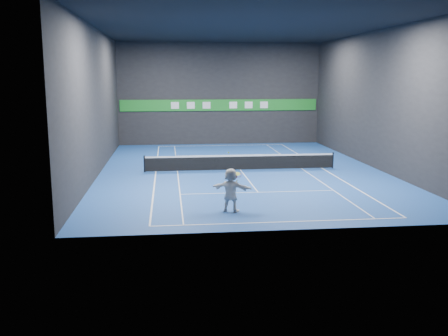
{
  "coord_description": "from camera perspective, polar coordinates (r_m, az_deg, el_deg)",
  "views": [
    {
      "loc": [
        -4.67,
        -31.66,
        6.01
      ],
      "look_at": [
        -1.91,
        -7.25,
        1.5
      ],
      "focal_mm": 40.0,
      "sensor_mm": 36.0,
      "label": 1
    }
  ],
  "objects": [
    {
      "name": "service_line_near",
      "position": [
        26.39,
        3.92,
        -2.78
      ],
      "size": [
        8.23,
        0.06,
        0.01
      ],
      "primitive_type": "cube",
      "color": "white",
      "rests_on": "ground"
    },
    {
      "name": "wall_back",
      "position": [
        44.93,
        -0.49,
        8.48
      ],
      "size": [
        18.0,
        0.1,
        9.0
      ],
      "primitive_type": "cube",
      "color": "black",
      "rests_on": "ground"
    },
    {
      "name": "wall_right",
      "position": [
        34.52,
        17.03,
        7.44
      ],
      "size": [
        0.1,
        26.0,
        9.0
      ],
      "primitive_type": "cube",
      "color": "black",
      "rests_on": "ground"
    },
    {
      "name": "player",
      "position": [
        22.41,
        0.79,
        -2.53
      ],
      "size": [
        1.93,
        1.28,
        1.99
      ],
      "primitive_type": "imported",
      "rotation": [
        0.0,
        0.0,
        2.73
      ],
      "color": "white",
      "rests_on": "ground"
    },
    {
      "name": "sideline_singles_right",
      "position": [
        33.4,
        8.9,
        -0.09
      ],
      "size": [
        0.06,
        23.78,
        0.01
      ],
      "primitive_type": "cube",
      "color": "white",
      "rests_on": "ground"
    },
    {
      "name": "sponsor_banner",
      "position": [
        44.91,
        -0.48,
        7.2
      ],
      "size": [
        17.64,
        0.11,
        1.0
      ],
      "color": "#1C8427",
      "rests_on": "wall_back"
    },
    {
      "name": "sideline_doubles_right",
      "position": [
        33.79,
        11.15,
        -0.04
      ],
      "size": [
        0.08,
        23.78,
        0.01
      ],
      "primitive_type": "cube",
      "color": "white",
      "rests_on": "ground"
    },
    {
      "name": "tennis_ball",
      "position": [
        22.13,
        0.53,
        1.77
      ],
      "size": [
        0.06,
        0.06,
        0.06
      ],
      "primitive_type": "sphere",
      "color": "#D3EA27",
      "rests_on": "player"
    },
    {
      "name": "center_service_line",
      "position": [
        32.57,
        1.9,
        -0.23
      ],
      "size": [
        0.06,
        12.8,
        0.01
      ],
      "primitive_type": "cube",
      "color": "white",
      "rests_on": "ground"
    },
    {
      "name": "wall_left",
      "position": [
        32.0,
        -14.34,
        7.38
      ],
      "size": [
        0.1,
        26.0,
        9.0
      ],
      "primitive_type": "cube",
      "color": "black",
      "rests_on": "ground"
    },
    {
      "name": "wall_front",
      "position": [
        19.3,
        7.61,
        5.82
      ],
      "size": [
        18.0,
        0.1,
        9.0
      ],
      "primitive_type": "cube",
      "color": "black",
      "rests_on": "ground"
    },
    {
      "name": "ceiling",
      "position": [
        32.15,
        2.0,
        15.73
      ],
      "size": [
        26.0,
        26.0,
        0.0
      ],
      "primitive_type": "plane",
      "color": "black",
      "rests_on": "ground"
    },
    {
      "name": "sideline_doubles_left",
      "position": [
        32.24,
        -7.8,
        -0.43
      ],
      "size": [
        0.08,
        23.78,
        0.01
      ],
      "primitive_type": "cube",
      "color": "white",
      "rests_on": "ground"
    },
    {
      "name": "baseline_near",
      "position": [
        21.19,
        6.59,
        -6.14
      ],
      "size": [
        10.98,
        0.08,
        0.01
      ],
      "primitive_type": "cube",
      "color": "white",
      "rests_on": "ground"
    },
    {
      "name": "baseline_far",
      "position": [
        44.21,
        -0.33,
        2.59
      ],
      "size": [
        10.98,
        0.08,
        0.01
      ],
      "primitive_type": "cube",
      "color": "white",
      "rests_on": "ground"
    },
    {
      "name": "tennis_racket",
      "position": [
        22.37,
        1.59,
        -0.87
      ],
      "size": [
        0.42,
        0.34,
        0.55
      ],
      "color": "#B51319",
      "rests_on": "player"
    },
    {
      "name": "sideline_singles_left",
      "position": [
        32.23,
        -5.34,
        -0.38
      ],
      "size": [
        0.06,
        23.78,
        0.01
      ],
      "primitive_type": "cube",
      "color": "white",
      "rests_on": "ground"
    },
    {
      "name": "service_line_far",
      "position": [
        38.82,
        0.54,
        1.5
      ],
      "size": [
        8.23,
        0.06,
        0.01
      ],
      "primitive_type": "cube",
      "color": "white",
      "rests_on": "ground"
    },
    {
      "name": "tennis_net",
      "position": [
        32.47,
        1.91,
        0.7
      ],
      "size": [
        12.5,
        0.1,
        1.07
      ],
      "color": "black",
      "rests_on": "ground"
    },
    {
      "name": "ground",
      "position": [
        32.57,
        1.9,
        -0.24
      ],
      "size": [
        26.0,
        26.0,
        0.0
      ],
      "primitive_type": "plane",
      "color": "#1B4494",
      "rests_on": "ground"
    }
  ]
}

